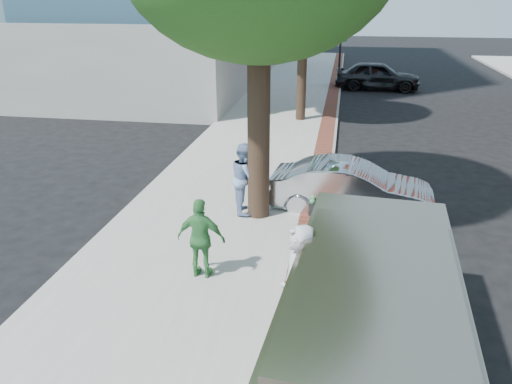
% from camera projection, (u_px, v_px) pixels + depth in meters
% --- Properties ---
extents(ground, '(120.00, 120.00, 0.00)m').
position_uv_depth(ground, '(272.00, 260.00, 10.41)').
color(ground, black).
rests_on(ground, ground).
extents(sidewalk, '(5.00, 60.00, 0.15)m').
position_uv_depth(sidewalk, '(262.00, 146.00, 17.94)').
color(sidewalk, '#9E9991').
rests_on(sidewalk, ground).
extents(brick_strip, '(0.60, 60.00, 0.01)m').
position_uv_depth(brick_strip, '(324.00, 147.00, 17.55)').
color(brick_strip, brown).
rests_on(brick_strip, sidewalk).
extents(curb, '(0.10, 60.00, 0.15)m').
position_uv_depth(curb, '(334.00, 149.00, 17.53)').
color(curb, gray).
rests_on(curb, ground).
extents(office_base, '(18.20, 22.20, 4.00)m').
position_uv_depth(office_base, '(120.00, 47.00, 31.87)').
color(office_base, gray).
rests_on(office_base, ground).
extents(signal_near, '(0.70, 0.15, 3.80)m').
position_uv_depth(signal_near, '(340.00, 46.00, 29.55)').
color(signal_near, black).
rests_on(signal_near, ground).
extents(parking_meter, '(0.12, 0.32, 1.47)m').
position_uv_depth(parking_meter, '(312.00, 217.00, 9.50)').
color(parking_meter, gray).
rests_on(parking_meter, sidewalk).
extents(person_gray, '(0.68, 0.85, 2.03)m').
position_uv_depth(person_gray, '(296.00, 290.00, 7.25)').
color(person_gray, silver).
rests_on(person_gray, sidewalk).
extents(person_officer, '(0.85, 0.99, 1.74)m').
position_uv_depth(person_officer, '(245.00, 178.00, 12.04)').
color(person_officer, '#839ECB').
rests_on(person_officer, sidewalk).
extents(person_green, '(0.94, 0.43, 1.57)m').
position_uv_depth(person_green, '(201.00, 239.00, 9.26)').
color(person_green, '#408D47').
rests_on(person_green, sidewalk).
extents(sedan_silver, '(4.12, 1.75, 1.32)m').
position_uv_depth(sedan_silver, '(351.00, 189.00, 12.39)').
color(sedan_silver, silver).
rests_on(sedan_silver, ground).
extents(bg_car, '(4.80, 2.11, 1.61)m').
position_uv_depth(bg_car, '(378.00, 76.00, 28.43)').
color(bg_car, black).
rests_on(bg_car, ground).
extents(van, '(2.54, 5.70, 2.05)m').
position_uv_depth(van, '(371.00, 318.00, 6.69)').
color(van, gray).
rests_on(van, ground).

